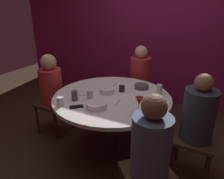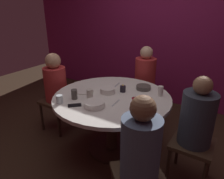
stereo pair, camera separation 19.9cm
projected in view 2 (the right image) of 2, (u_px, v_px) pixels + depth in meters
The scene contains 21 objects.
ground_plane at pixel (112, 148), 2.74m from camera, with size 8.00×8.00×0.00m, color #382619.
back_wall at pixel (167, 31), 3.66m from camera, with size 6.00×0.10×2.60m, color maroon.
dining_table at pixel (112, 107), 2.51m from camera, with size 1.37×1.37×0.75m.
seated_diner_left at pixel (55, 84), 2.92m from camera, with size 0.40×0.40×1.14m.
seated_diner_back at pixel (145, 76), 3.21m from camera, with size 0.40×0.40×1.18m.
seated_diner_right at pixel (197, 121), 2.00m from camera, with size 0.40×0.40×1.16m.
seated_diner_front_right at pixel (140, 150), 1.60m from camera, with size 0.57×0.57×1.17m.
candle_holder at pixel (123, 89), 2.55m from camera, with size 0.07×0.07×0.10m.
wine_glass at pixel (135, 103), 1.99m from camera, with size 0.08×0.08×0.18m.
dinner_plate at pixel (84, 91), 2.58m from camera, with size 0.24×0.24×0.01m, color silver.
cell_phone at pixel (75, 105), 2.22m from camera, with size 0.07×0.14×0.01m, color black.
bowl_serving_large at pixel (108, 90), 2.53m from camera, with size 0.18×0.18×0.06m, color silver.
bowl_salad_center at pixel (147, 99), 2.30m from camera, with size 0.13×0.13×0.06m, color silver.
bowl_small_white at pixel (143, 87), 2.63m from camera, with size 0.18×0.18×0.05m, color #4C4742.
bowl_sauce_side at pixel (94, 104), 2.19m from camera, with size 0.22×0.22×0.06m, color silver.
cup_near_candle at pixel (160, 91), 2.43m from camera, with size 0.06×0.06×0.12m, color silver.
cup_by_left_diner at pixel (74, 94), 2.36m from camera, with size 0.07×0.07×0.11m, color #4C4742.
cup_by_right_diner at pixel (60, 99), 2.26m from camera, with size 0.07×0.07×0.09m, color silver.
cup_center_front at pixel (90, 94), 2.39m from camera, with size 0.07×0.07×0.10m, color beige.
fork_near_plate at pixel (116, 103), 2.27m from camera, with size 0.02×0.18×0.01m, color #B7B7BC.
knife_near_plate at pixel (117, 85), 2.77m from camera, with size 0.02×0.18×0.01m, color #B7B7BC.
Camera 2 is at (1.19, -1.90, 1.75)m, focal length 33.69 mm.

